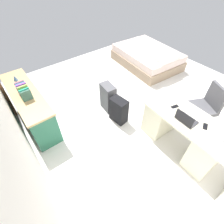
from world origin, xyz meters
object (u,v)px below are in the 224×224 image
(suitcase_black, at_px, (119,110))
(cell_phone_by_mouse, at_px, (175,107))
(desk, at_px, (182,132))
(computer_mouse, at_px, (174,110))
(bed, at_px, (147,57))
(suitcase_spare_grey, at_px, (108,98))
(cell_phone_near_laptop, at_px, (205,126))
(laptop, at_px, (186,119))
(figurine_small, at_px, (15,78))
(office_chair, at_px, (203,109))
(credenza, at_px, (31,107))

(suitcase_black, bearing_deg, cell_phone_by_mouse, -156.94)
(desk, bearing_deg, computer_mouse, 14.92)
(bed, height_order, suitcase_spare_grey, suitcase_spare_grey)
(desk, relative_size, computer_mouse, 14.59)
(cell_phone_near_laptop, bearing_deg, laptop, 6.29)
(desk, bearing_deg, cell_phone_near_laptop, -171.11)
(computer_mouse, bearing_deg, figurine_small, 37.64)
(cell_phone_near_laptop, bearing_deg, office_chair, -90.19)
(desk, distance_m, figurine_small, 3.38)
(suitcase_spare_grey, height_order, figurine_small, figurine_small)
(office_chair, xyz_separation_m, bed, (2.38, -0.94, -0.18))
(bed, xyz_separation_m, suitcase_spare_grey, (-0.85, 2.14, 0.08))
(suitcase_spare_grey, relative_size, laptop, 2.03)
(figurine_small, bearing_deg, desk, -145.68)
(bed, relative_size, laptop, 6.34)
(suitcase_black, distance_m, cell_phone_near_laptop, 1.61)
(computer_mouse, relative_size, cell_phone_near_laptop, 0.74)
(office_chair, height_order, figurine_small, office_chair)
(office_chair, height_order, computer_mouse, office_chair)
(office_chair, xyz_separation_m, computer_mouse, (0.18, 0.84, 0.34))
(suitcase_spare_grey, distance_m, laptop, 1.71)
(desk, xyz_separation_m, figurine_small, (2.77, 1.89, 0.42))
(laptop, height_order, computer_mouse, laptop)
(desk, distance_m, suitcase_black, 1.28)
(suitcase_black, height_order, laptop, laptop)
(cell_phone_near_laptop, bearing_deg, credenza, 11.88)
(office_chair, bearing_deg, figurine_small, 44.66)
(desk, relative_size, office_chair, 1.55)
(credenza, distance_m, cell_phone_near_laptop, 3.22)
(desk, distance_m, credenza, 2.97)
(desk, xyz_separation_m, bed, (2.46, -1.71, -0.15))
(office_chair, relative_size, bed, 0.47)
(suitcase_black, bearing_deg, desk, -165.04)
(computer_mouse, relative_size, figurine_small, 0.91)
(figurine_small, bearing_deg, computer_mouse, -144.06)
(suitcase_spare_grey, relative_size, computer_mouse, 6.43)
(desk, distance_m, cell_phone_near_laptop, 0.45)
(cell_phone_by_mouse, height_order, figurine_small, figurine_small)
(suitcase_spare_grey, xyz_separation_m, computer_mouse, (-1.35, -0.36, 0.44))
(suitcase_spare_grey, height_order, cell_phone_near_laptop, cell_phone_near_laptop)
(bed, relative_size, cell_phone_by_mouse, 14.74)
(desk, bearing_deg, figurine_small, 34.32)
(laptop, bearing_deg, cell_phone_by_mouse, -25.71)
(cell_phone_near_laptop, bearing_deg, bed, -56.71)
(suitcase_black, xyz_separation_m, cell_phone_by_mouse, (-0.88, -0.51, 0.47))
(office_chair, relative_size, suitcase_spare_grey, 1.46)
(credenza, bearing_deg, suitcase_black, -128.00)
(bed, bearing_deg, cell_phone_near_laptop, 148.51)
(desk, distance_m, cell_phone_by_mouse, 0.47)
(credenza, height_order, suitcase_black, credenza)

